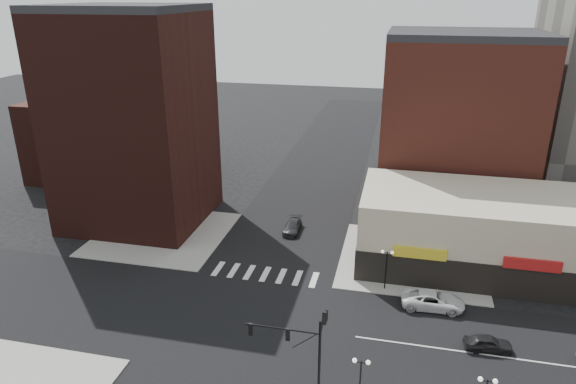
% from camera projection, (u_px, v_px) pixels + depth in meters
% --- Properties ---
extents(ground, '(240.00, 240.00, 0.00)m').
position_uv_depth(ground, '(242.00, 321.00, 45.22)').
color(ground, black).
rests_on(ground, ground).
extents(road_ew, '(200.00, 14.00, 0.02)m').
position_uv_depth(road_ew, '(242.00, 321.00, 45.21)').
color(road_ew, black).
rests_on(road_ew, ground).
extents(road_ns, '(14.00, 200.00, 0.02)m').
position_uv_depth(road_ns, '(242.00, 321.00, 45.21)').
color(road_ns, black).
rests_on(road_ns, ground).
extents(sidewalk_nw, '(15.00, 15.00, 0.12)m').
position_uv_depth(sidewalk_nw, '(163.00, 234.00, 61.34)').
color(sidewalk_nw, gray).
rests_on(sidewalk_nw, ground).
extents(sidewalk_ne, '(15.00, 15.00, 0.12)m').
position_uv_depth(sidewalk_ne, '(411.00, 260.00, 55.37)').
color(sidewalk_ne, gray).
rests_on(sidewalk_ne, ground).
extents(building_nw, '(16.00, 15.00, 25.00)m').
position_uv_depth(building_nw, '(134.00, 122.00, 61.34)').
color(building_nw, '#331410').
rests_on(building_nw, ground).
extents(building_nw_low, '(20.00, 18.00, 12.00)m').
position_uv_depth(building_nw_low, '(111.00, 135.00, 80.46)').
color(building_nw_low, '#331410').
rests_on(building_nw_low, ground).
extents(building_ne_midrise, '(18.00, 15.00, 22.00)m').
position_uv_depth(building_ne_midrise, '(456.00, 129.00, 64.06)').
color(building_ne_midrise, maroon).
rests_on(building_ne_midrise, ground).
extents(building_ne_row, '(24.20, 12.20, 8.00)m').
position_uv_depth(building_ne_row, '(478.00, 237.00, 53.30)').
color(building_ne_row, '#BFB698').
rests_on(building_ne_row, ground).
extents(traffic_signal, '(5.59, 3.09, 7.77)m').
position_uv_depth(traffic_signal, '(307.00, 341.00, 34.80)').
color(traffic_signal, black).
rests_on(traffic_signal, ground).
extents(street_lamp_se_a, '(1.22, 0.32, 4.16)m').
position_uv_depth(street_lamp_se_a, '(361.00, 371.00, 34.49)').
color(street_lamp_se_a, black).
rests_on(street_lamp_se_a, sidewalk_se).
extents(street_lamp_ne, '(1.22, 0.32, 4.16)m').
position_uv_depth(street_lamp_ne, '(387.00, 260.00, 48.80)').
color(street_lamp_ne, black).
rests_on(street_lamp_ne, sidewalk_ne).
extents(white_suv, '(5.77, 2.83, 1.58)m').
position_uv_depth(white_suv, '(433.00, 300.00, 46.89)').
color(white_suv, white).
rests_on(white_suv, ground).
extents(dark_sedan_east, '(3.93, 1.93, 1.29)m').
position_uv_depth(dark_sedan_east, '(488.00, 343.00, 41.38)').
color(dark_sedan_east, black).
rests_on(dark_sedan_east, ground).
extents(dark_sedan_north, '(1.91, 4.51, 1.30)m').
position_uv_depth(dark_sedan_north, '(293.00, 227.00, 61.82)').
color(dark_sedan_north, black).
rests_on(dark_sedan_north, ground).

